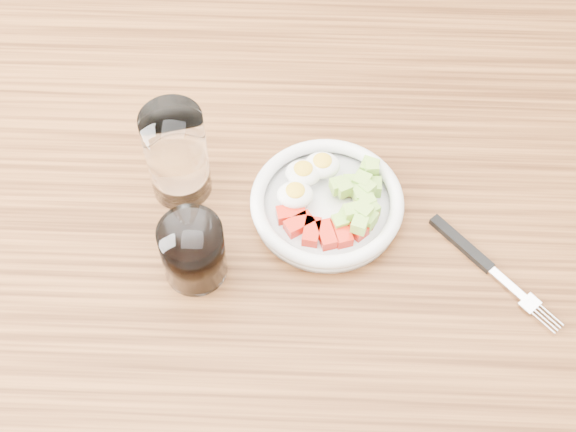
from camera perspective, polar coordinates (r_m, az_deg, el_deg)
name	(u,v)px	position (r m, az deg, el deg)	size (l,w,h in m)	color
dining_table	(295,276)	(1.07, 0.52, -4.29)	(1.50, 0.90, 0.77)	brown
bowl	(328,201)	(0.99, 2.86, 1.07)	(0.19, 0.19, 0.05)	white
fork	(478,258)	(0.99, 13.36, -2.92)	(0.15, 0.16, 0.01)	black
water_glass	(177,155)	(0.98, -7.92, 4.35)	(0.07, 0.07, 0.13)	white
coffee_glass	(193,251)	(0.93, -6.77, -2.52)	(0.07, 0.07, 0.09)	white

